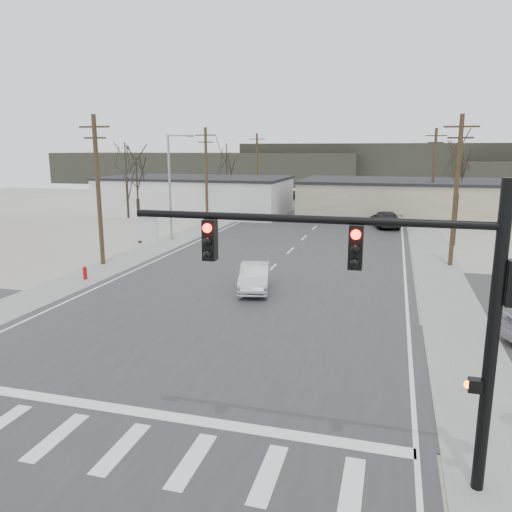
% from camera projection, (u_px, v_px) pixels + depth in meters
% --- Properties ---
extents(ground, '(140.00, 140.00, 0.00)m').
position_uv_depth(ground, '(190.00, 347.00, 20.01)').
color(ground, '#BBBBB7').
rests_on(ground, ground).
extents(main_road, '(18.00, 110.00, 0.05)m').
position_uv_depth(main_road, '(276.00, 265.00, 34.14)').
color(main_road, '#2A2A2D').
rests_on(main_road, ground).
extents(cross_road, '(90.00, 10.00, 0.04)m').
position_uv_depth(cross_road, '(190.00, 346.00, 20.01)').
color(cross_road, '#2A2A2D').
rests_on(cross_road, ground).
extents(sidewalk_left, '(3.00, 90.00, 0.06)m').
position_uv_depth(sidewalk_left, '(166.00, 244.00, 41.62)').
color(sidewalk_left, gray).
rests_on(sidewalk_left, ground).
extents(sidewalk_right, '(3.00, 90.00, 0.06)m').
position_uv_depth(sidewalk_right, '(434.00, 258.00, 36.09)').
color(sidewalk_right, gray).
rests_on(sidewalk_right, ground).
extents(traffic_signal_mast, '(8.95, 0.43, 7.20)m').
position_uv_depth(traffic_signal_mast, '(404.00, 291.00, 11.13)').
color(traffic_signal_mast, black).
rests_on(traffic_signal_mast, ground).
extents(fire_hydrant, '(0.24, 0.24, 0.87)m').
position_uv_depth(fire_hydrant, '(85.00, 273.00, 30.12)').
color(fire_hydrant, '#A50C0C').
rests_on(fire_hydrant, ground).
extents(building_left_far, '(22.30, 12.30, 4.50)m').
position_uv_depth(building_left_far, '(196.00, 195.00, 61.41)').
color(building_left_far, silver).
rests_on(building_left_far, ground).
extents(building_right_far, '(26.30, 14.30, 4.30)m').
position_uv_depth(building_right_far, '(416.00, 198.00, 58.42)').
color(building_right_far, beige).
rests_on(building_right_far, ground).
extents(upole_left_b, '(2.20, 0.30, 10.00)m').
position_uv_depth(upole_left_b, '(98.00, 188.00, 33.23)').
color(upole_left_b, '#473921').
rests_on(upole_left_b, ground).
extents(upole_left_c, '(2.20, 0.30, 10.00)m').
position_uv_depth(upole_left_c, '(206.00, 174.00, 52.08)').
color(upole_left_c, '#473921').
rests_on(upole_left_c, ground).
extents(upole_left_d, '(2.20, 0.30, 10.00)m').
position_uv_depth(upole_left_d, '(257.00, 168.00, 70.92)').
color(upole_left_d, '#473921').
rests_on(upole_left_d, ground).
extents(upole_right_a, '(2.20, 0.30, 10.00)m').
position_uv_depth(upole_right_a, '(456.00, 189.00, 32.88)').
color(upole_right_a, '#473921').
rests_on(upole_right_a, ground).
extents(upole_right_b, '(2.20, 0.30, 10.00)m').
position_uv_depth(upole_right_b, '(433.00, 174.00, 53.62)').
color(upole_right_b, '#473921').
rests_on(upole_right_b, ground).
extents(streetlight_main, '(2.40, 0.25, 9.00)m').
position_uv_depth(streetlight_main, '(172.00, 181.00, 42.50)').
color(streetlight_main, gray).
rests_on(streetlight_main, ground).
extents(tree_left_near, '(3.30, 3.30, 7.35)m').
position_uv_depth(tree_left_near, '(137.00, 181.00, 41.16)').
color(tree_left_near, '#322B1F').
rests_on(tree_left_near, ground).
extents(tree_right_mid, '(3.74, 3.74, 8.33)m').
position_uv_depth(tree_right_mid, '(459.00, 173.00, 40.02)').
color(tree_right_mid, '#322B1F').
rests_on(tree_right_mid, ground).
extents(tree_left_far, '(3.96, 3.96, 8.82)m').
position_uv_depth(tree_left_far, '(227.00, 161.00, 65.70)').
color(tree_left_far, '#322B1F').
rests_on(tree_left_far, ground).
extents(tree_right_far, '(3.52, 3.52, 7.84)m').
position_uv_depth(tree_right_far, '(456.00, 167.00, 63.94)').
color(tree_right_far, '#322B1F').
rests_on(tree_right_far, ground).
extents(tree_left_mid, '(3.96, 3.96, 8.82)m').
position_uv_depth(tree_left_mid, '(126.00, 163.00, 56.48)').
color(tree_left_mid, '#322B1F').
rests_on(tree_left_mid, ground).
extents(hill_left, '(70.00, 18.00, 7.00)m').
position_uv_depth(hill_left, '(205.00, 168.00, 115.11)').
color(hill_left, '#333026').
rests_on(hill_left, ground).
extents(hill_center, '(80.00, 18.00, 9.00)m').
position_uv_depth(hill_center, '(432.00, 165.00, 105.63)').
color(hill_center, '#333026').
rests_on(hill_center, ground).
extents(sedan_crossing, '(2.49, 4.76, 1.49)m').
position_uv_depth(sedan_crossing, '(255.00, 277.00, 27.87)').
color(sedan_crossing, '#A2A6AC').
rests_on(sedan_crossing, main_road).
extents(car_far_a, '(3.57, 6.01, 1.63)m').
position_uv_depth(car_far_a, '(385.00, 219.00, 50.41)').
color(car_far_a, black).
rests_on(car_far_a, main_road).
extents(car_far_b, '(3.19, 4.74, 1.50)m').
position_uv_depth(car_far_b, '(298.00, 194.00, 80.21)').
color(car_far_b, black).
rests_on(car_far_b, main_road).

